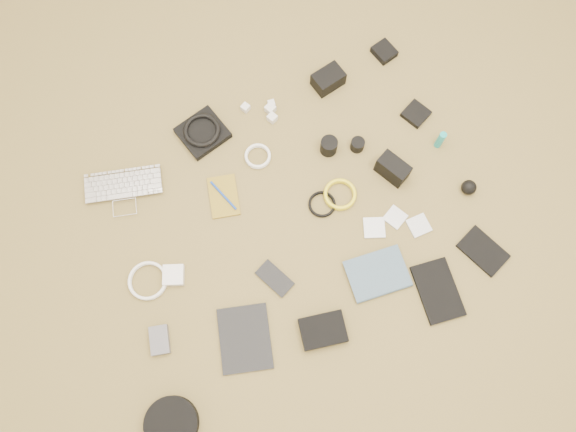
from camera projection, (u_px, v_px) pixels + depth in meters
name	position (u px, v px, depth m)	size (l,w,h in m)	color
laptop	(124.00, 195.00, 2.07)	(0.28, 0.20, 0.02)	silver
headphone_pouch	(203.00, 133.00, 2.14)	(0.17, 0.16, 0.03)	black
headphones	(202.00, 130.00, 2.11)	(0.14, 0.14, 0.02)	black
charger_a	(245.00, 108.00, 2.17)	(0.03, 0.03, 0.03)	silver
charger_b	(271.00, 104.00, 2.17)	(0.03, 0.03, 0.02)	silver
charger_c	(270.00, 109.00, 2.16)	(0.03, 0.03, 0.03)	silver
charger_d	(272.00, 118.00, 2.15)	(0.03, 0.03, 0.03)	silver
dslr_camera	(328.00, 79.00, 2.18)	(0.12, 0.08, 0.07)	black
lens_pouch	(384.00, 52.00, 2.24)	(0.08, 0.09, 0.03)	black
notebook_olive	(224.00, 196.00, 2.07)	(0.10, 0.16, 0.01)	olive
pen_blue	(223.00, 195.00, 2.06)	(0.01, 0.01, 0.14)	#1339A2
cable_white_a	(258.00, 157.00, 2.12)	(0.10, 0.10, 0.01)	white
lens_a	(329.00, 146.00, 2.10)	(0.06, 0.06, 0.07)	black
lens_b	(357.00, 145.00, 2.11)	(0.05, 0.05, 0.05)	black
card_reader	(416.00, 114.00, 2.16)	(0.09, 0.09, 0.02)	black
power_brick	(174.00, 275.00, 1.97)	(0.07, 0.07, 0.03)	silver
cable_white_b	(148.00, 281.00, 1.98)	(0.14, 0.14, 0.01)	white
cable_black	(322.00, 205.00, 2.06)	(0.10, 0.10, 0.01)	black
cable_yellow	(340.00, 195.00, 2.07)	(0.12, 0.12, 0.01)	yellow
flash	(393.00, 169.00, 2.06)	(0.06, 0.12, 0.09)	black
lens_cleaner	(440.00, 140.00, 2.09)	(0.03, 0.03, 0.09)	teal
battery_charger	(160.00, 340.00, 1.91)	(0.06, 0.10, 0.03)	#525257
tablet	(245.00, 338.00, 1.92)	(0.17, 0.22, 0.01)	black
phone	(275.00, 278.00, 1.98)	(0.07, 0.13, 0.01)	black
filter_case_left	(374.00, 228.00, 2.03)	(0.08, 0.08, 0.01)	silver
filter_case_mid	(395.00, 217.00, 2.05)	(0.07, 0.07, 0.01)	silver
filter_case_right	(419.00, 226.00, 2.04)	(0.07, 0.07, 0.01)	silver
air_blower	(469.00, 187.00, 2.06)	(0.06, 0.06, 0.06)	black
headphone_case	(172.00, 424.00, 1.82)	(0.17, 0.17, 0.05)	black
drive_case	(323.00, 330.00, 1.91)	(0.15, 0.11, 0.04)	black
paperback	(385.00, 295.00, 1.96)	(0.16, 0.21, 0.02)	#3F576B
notebook_black_a	(438.00, 291.00, 1.96)	(0.13, 0.21, 0.02)	black
notebook_black_b	(483.00, 251.00, 2.01)	(0.11, 0.16, 0.01)	black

